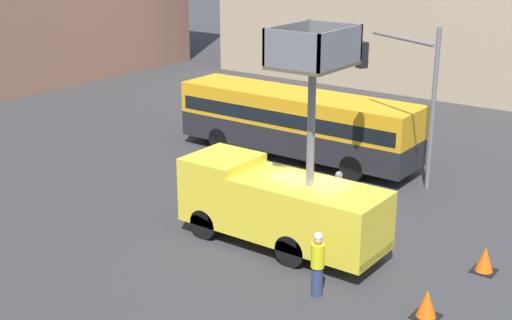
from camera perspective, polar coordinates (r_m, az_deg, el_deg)
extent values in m
plane|color=#333335|center=(23.54, 4.82, -6.43)|extent=(120.00, 120.00, 0.00)
cube|color=yellow|center=(23.80, -2.68, -2.12)|extent=(2.23, 2.04, 2.14)
cube|color=yellow|center=(22.02, 4.26, -4.30)|extent=(2.23, 4.76, 1.85)
cube|color=red|center=(21.32, 9.56, -7.60)|extent=(2.19, 0.10, 0.24)
cylinder|color=black|center=(23.49, -4.13, -5.11)|extent=(0.30, 1.02, 1.02)
cylinder|color=black|center=(24.87, -1.25, -3.68)|extent=(0.30, 1.02, 1.02)
cylinder|color=black|center=(21.63, 2.83, -7.24)|extent=(0.30, 1.02, 1.02)
cylinder|color=black|center=(23.12, 5.49, -5.54)|extent=(0.30, 1.02, 1.02)
cylinder|color=slate|center=(21.11, 4.43, 2.60)|extent=(0.24, 0.24, 3.65)
cube|color=brown|center=(20.68, 4.56, 7.60)|extent=(2.40, 1.86, 0.10)
cube|color=slate|center=(19.62, 2.79, 8.75)|extent=(0.08, 1.86, 1.05)
cube|color=slate|center=(21.56, 6.25, 9.54)|extent=(0.08, 1.86, 1.05)
cube|color=slate|center=(21.05, 2.52, 9.42)|extent=(2.40, 0.08, 1.05)
cube|color=slate|center=(20.14, 6.78, 8.90)|extent=(2.40, 0.08, 1.05)
cube|color=#232328|center=(31.23, 3.23, 1.92)|extent=(2.51, 11.05, 1.12)
cube|color=orange|center=(30.90, 3.27, 4.13)|extent=(2.51, 11.05, 1.37)
cube|color=black|center=(30.95, 3.26, 3.77)|extent=(2.53, 10.60, 0.60)
cylinder|color=black|center=(32.45, -2.93, 1.67)|extent=(0.30, 1.05, 1.05)
cylinder|color=black|center=(34.12, -0.60, 2.54)|extent=(0.30, 1.05, 1.05)
cylinder|color=black|center=(28.82, 7.71, -0.66)|extent=(0.30, 1.05, 1.05)
cylinder|color=black|center=(30.68, 9.70, 0.43)|extent=(0.30, 1.05, 1.05)
cylinder|color=slate|center=(27.81, 13.97, 3.86)|extent=(0.18, 0.18, 6.27)
cylinder|color=slate|center=(26.19, 11.60, 9.49)|extent=(1.64, 3.07, 0.13)
cube|color=black|center=(25.25, 8.48, 8.31)|extent=(0.43, 0.43, 0.90)
sphere|color=red|center=(25.21, 8.51, 8.87)|extent=(0.20, 0.20, 0.20)
cylinder|color=navy|center=(20.10, 4.90, -9.63)|extent=(0.32, 0.32, 0.87)
cylinder|color=yellow|center=(19.75, 4.96, -7.63)|extent=(0.38, 0.38, 0.69)
sphere|color=tan|center=(19.55, 5.00, -6.41)|extent=(0.24, 0.24, 0.24)
sphere|color=white|center=(19.51, 5.00, -6.12)|extent=(0.25, 0.25, 0.25)
cylinder|color=navy|center=(24.65, 6.54, -4.18)|extent=(0.32, 0.32, 0.88)
cylinder|color=yellow|center=(24.36, 6.61, -2.47)|extent=(0.38, 0.38, 0.70)
sphere|color=tan|center=(24.20, 6.65, -1.43)|extent=(0.24, 0.24, 0.24)
sphere|color=white|center=(24.16, 6.66, -1.19)|extent=(0.25, 0.25, 0.25)
cube|color=black|center=(19.75, 13.43, -12.06)|extent=(0.69, 0.69, 0.03)
cone|color=#F25B0F|center=(19.56, 13.51, -11.10)|extent=(0.55, 0.55, 0.79)
cube|color=black|center=(22.54, 17.75, -8.44)|extent=(0.69, 0.69, 0.03)
cone|color=#F25B0F|center=(22.38, 17.84, -7.57)|extent=(0.55, 0.55, 0.79)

